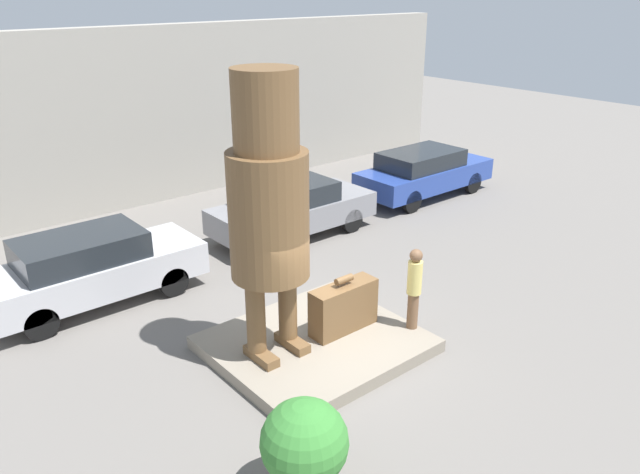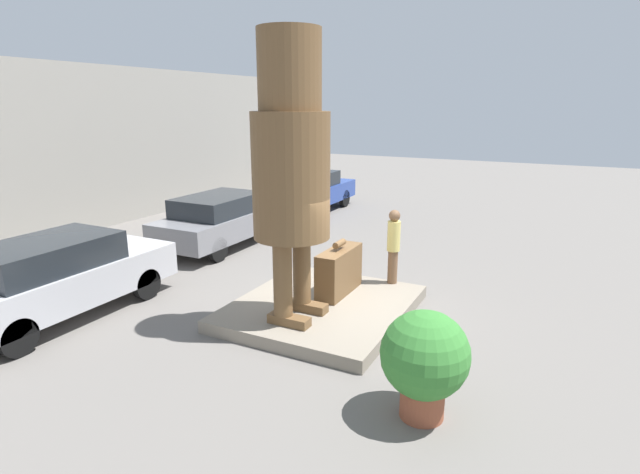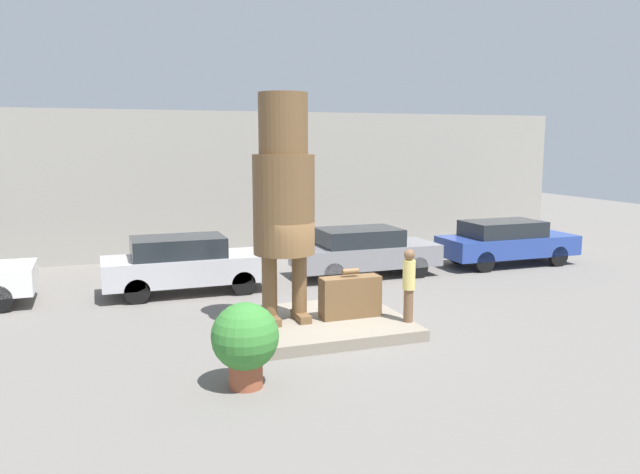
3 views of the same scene
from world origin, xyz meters
name	(u,v)px [view 1 (image 1 of 3)]	position (x,y,z in m)	size (l,w,h in m)	color
ground_plane	(316,349)	(0.00, 0.00, 0.00)	(60.00, 60.00, 0.00)	slate
pedestal	(315,344)	(0.00, 0.00, 0.12)	(3.68, 3.25, 0.25)	gray
building_backdrop	(93,124)	(0.00, 10.14, 2.67)	(28.00, 0.60, 5.33)	gray
statue_figure	(268,198)	(-0.86, 0.17, 3.19)	(1.36, 1.36, 5.04)	brown
giant_suitcase	(344,307)	(0.63, -0.08, 0.73)	(1.40, 0.45, 1.13)	brown
tourist	(414,286)	(1.71, -0.88, 1.15)	(0.28, 0.28, 1.65)	brown
parked_car_silver	(91,267)	(-2.48, 4.51, 0.85)	(4.59, 1.71, 1.61)	#B7B7BC
parked_car_grey	(291,208)	(3.15, 4.86, 0.82)	(4.56, 1.85, 1.53)	gray
parked_car_blue	(424,172)	(8.51, 4.84, 0.83)	(4.77, 1.81, 1.54)	#284293
planter_pot	(304,446)	(-2.44, -2.73, 0.86)	(1.18, 1.18, 1.51)	brown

